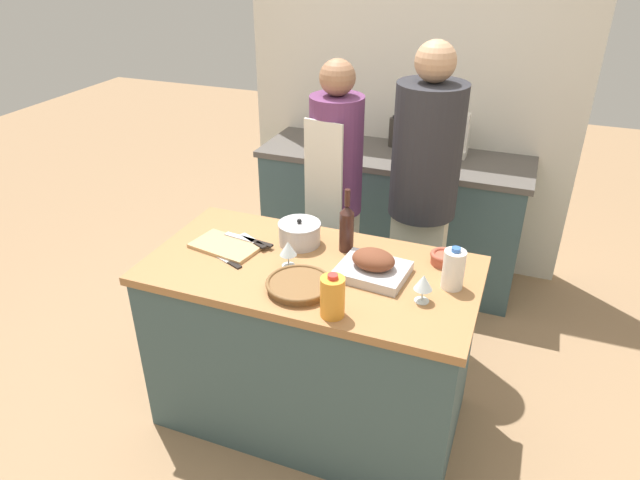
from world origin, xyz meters
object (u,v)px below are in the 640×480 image
(stock_pot, at_px, (300,233))
(person_cook_aproned, at_px, (335,189))
(cutting_board, at_px, (226,246))
(milk_jug, at_px, (453,269))
(mixing_bowl, at_px, (443,257))
(condiment_bottle_tall, at_px, (394,132))
(condiment_bottle_extra, at_px, (412,145))
(stand_mixer, at_px, (455,138))
(wine_bottle_green, at_px, (347,227))
(juice_jug, at_px, (333,297))
(wine_glass_left, at_px, (423,283))
(roasting_pan, at_px, (373,266))
(condiment_bottle_short, at_px, (450,154))
(wine_glass_right, at_px, (288,249))
(person_cook_guest, at_px, (423,191))
(knife_bread, at_px, (254,241))
(wicker_basket, at_px, (299,285))
(knife_paring, at_px, (227,261))
(knife_chef, at_px, (250,240))

(stock_pot, xyz_separation_m, person_cook_aproned, (-0.03, 0.61, -0.02))
(cutting_board, height_order, milk_jug, milk_jug)
(mixing_bowl, distance_m, condiment_bottle_tall, 1.56)
(condiment_bottle_extra, bearing_deg, stand_mixer, 21.32)
(stock_pot, height_order, wine_bottle_green, wine_bottle_green)
(stand_mixer, bearing_deg, juice_jug, -94.46)
(stock_pot, xyz_separation_m, milk_jug, (0.76, -0.12, 0.03))
(cutting_board, height_order, wine_glass_left, wine_glass_left)
(stock_pot, bearing_deg, juice_jug, -54.73)
(roasting_pan, height_order, milk_jug, milk_jug)
(juice_jug, xyz_separation_m, milk_jug, (0.41, 0.38, 0.00))
(juice_jug, xyz_separation_m, condiment_bottle_tall, (-0.27, 1.99, 0.03))
(wine_bottle_green, bearing_deg, juice_jug, -77.26)
(wine_glass_left, bearing_deg, condiment_bottle_short, 95.73)
(wine_glass_right, height_order, person_cook_guest, person_cook_guest)
(stand_mixer, height_order, condiment_bottle_tall, stand_mixer)
(wine_glass_right, height_order, stand_mixer, stand_mixer)
(mixing_bowl, height_order, knife_bread, mixing_bowl)
(stock_pot, bearing_deg, person_cook_guest, 53.57)
(wine_bottle_green, height_order, person_cook_guest, person_cook_guest)
(wicker_basket, xyz_separation_m, wine_bottle_green, (0.08, 0.40, 0.10))
(knife_paring, distance_m, person_cook_aproned, 0.92)
(wine_glass_left, height_order, person_cook_guest, person_cook_guest)
(roasting_pan, distance_m, wine_bottle_green, 0.27)
(wine_glass_left, height_order, knife_bread, wine_glass_left)
(wicker_basket, xyz_separation_m, wine_glass_left, (0.51, 0.10, 0.07))
(cutting_board, bearing_deg, stock_pot, 27.81)
(stand_mixer, relative_size, condiment_bottle_tall, 1.32)
(wine_glass_left, bearing_deg, wine_glass_right, 174.66)
(milk_jug, xyz_separation_m, wine_glass_left, (-0.10, -0.15, 0.00))
(knife_paring, height_order, person_cook_guest, person_cook_guest)
(wicker_basket, xyz_separation_m, condiment_bottle_short, (0.36, 1.65, 0.07))
(stock_pot, relative_size, condiment_bottle_short, 1.24)
(condiment_bottle_extra, bearing_deg, juice_jug, -86.65)
(person_cook_guest, bearing_deg, condiment_bottle_short, 85.56)
(wine_bottle_green, bearing_deg, condiment_bottle_short, 77.50)
(wicker_basket, distance_m, wine_bottle_green, 0.42)
(cutting_board, height_order, juice_jug, juice_jug)
(mixing_bowl, distance_m, knife_chef, 0.93)
(condiment_bottle_tall, height_order, condiment_bottle_short, condiment_bottle_tall)
(knife_chef, xyz_separation_m, condiment_bottle_extra, (0.47, 1.45, 0.08))
(roasting_pan, relative_size, condiment_bottle_extra, 1.94)
(knife_bread, xyz_separation_m, condiment_bottle_short, (0.71, 1.37, 0.08))
(juice_jug, xyz_separation_m, wine_bottle_green, (-0.12, 0.52, 0.04))
(wicker_basket, relative_size, milk_jug, 1.49)
(roasting_pan, distance_m, condiment_bottle_tall, 1.68)
(juice_jug, height_order, knife_chef, juice_jug)
(mixing_bowl, bearing_deg, wine_bottle_green, -174.89)
(stock_pot, bearing_deg, milk_jug, -8.89)
(wine_bottle_green, xyz_separation_m, stand_mixer, (0.27, 1.43, 0.02))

